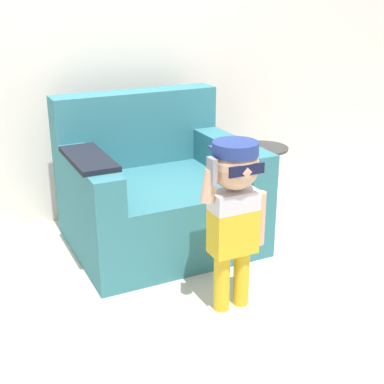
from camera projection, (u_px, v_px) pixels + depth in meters
ground_plane at (160, 248)px, 3.53m from camera, size 10.00×10.00×0.00m
wall_back at (112, 35)px, 3.72m from camera, size 10.00×0.05×2.60m
armchair at (156, 193)px, 3.52m from camera, size 1.16×1.00×0.96m
person_child at (234, 201)px, 2.67m from camera, size 0.37×0.28×0.91m
side_table at (262, 171)px, 4.08m from camera, size 0.37×0.37×0.49m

